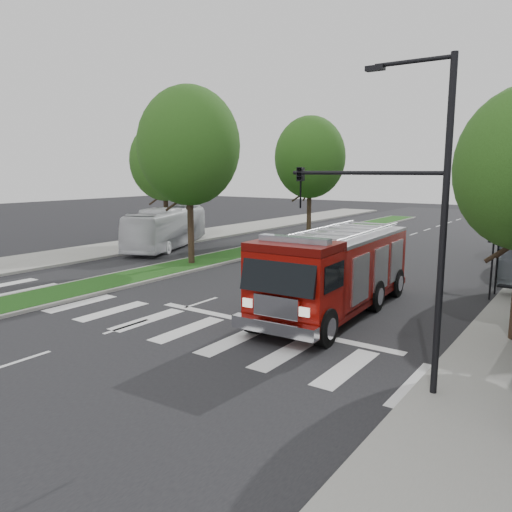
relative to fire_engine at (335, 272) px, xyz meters
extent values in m
plane|color=black|center=(-5.19, -1.91, -1.61)|extent=(140.00, 140.00, 0.00)
cube|color=gray|center=(-19.69, 8.09, -1.54)|extent=(5.00, 80.00, 0.15)
cube|color=gray|center=(-11.19, 16.09, -1.54)|extent=(3.00, 50.00, 0.14)
cube|color=#214513|center=(-11.19, 16.09, -1.47)|extent=(2.60, 49.50, 0.02)
cylinder|color=black|center=(4.61, 5.49, -0.36)|extent=(0.08, 0.08, 2.50)
cylinder|color=black|center=(4.61, 6.69, -0.36)|extent=(0.08, 0.08, 2.50)
cylinder|color=black|center=(-11.19, 4.09, 0.70)|extent=(0.36, 0.36, 4.62)
ellipsoid|color=#1B390F|center=(-11.19, 4.09, 5.21)|extent=(5.80, 5.80, 6.67)
cylinder|color=black|center=(-11.19, 18.09, 0.59)|extent=(0.36, 0.36, 4.40)
ellipsoid|color=#1B390F|center=(-11.19, 18.09, 4.89)|extent=(5.60, 5.60, 6.44)
cylinder|color=black|center=(-19.19, 10.09, 0.48)|extent=(0.36, 0.36, 4.18)
ellipsoid|color=#1B390F|center=(-19.19, 10.09, 4.56)|extent=(5.20, 5.20, 5.98)
cylinder|color=black|center=(5.31, -5.41, 2.39)|extent=(0.16, 0.16, 8.00)
cylinder|color=black|center=(4.41, -5.41, 6.29)|extent=(1.80, 0.10, 0.10)
cube|color=black|center=(3.51, -5.41, 6.24)|extent=(0.45, 0.20, 0.12)
cylinder|color=black|center=(3.31, -5.41, 3.79)|extent=(4.00, 0.10, 0.10)
imported|color=black|center=(1.51, -5.41, 3.39)|extent=(0.18, 0.22, 1.10)
cube|color=#4F0704|center=(0.00, 0.07, -1.05)|extent=(3.29, 9.57, 0.28)
cube|color=maroon|center=(-0.05, 0.97, 0.13)|extent=(3.17, 7.33, 2.25)
cube|color=maroon|center=(0.17, -3.41, 0.13)|extent=(2.91, 2.16, 2.36)
cube|color=#B2B2B7|center=(-0.05, 0.97, 1.31)|extent=(3.17, 7.33, 0.13)
cylinder|color=#B2B2B7|center=(-1.06, 0.92, 1.54)|extent=(0.46, 6.74, 0.11)
cylinder|color=#B2B2B7|center=(0.96, 1.02, 1.54)|extent=(0.46, 6.74, 0.11)
cube|color=silver|center=(0.24, -4.70, -0.94)|extent=(2.94, 0.54, 0.39)
cube|color=#8C99A5|center=(0.17, -3.41, 1.65)|extent=(2.49, 0.52, 0.20)
cylinder|color=black|center=(-1.10, -3.81, -0.99)|extent=(0.46, 1.26, 1.24)
cylinder|color=black|center=(1.48, -3.68, -0.99)|extent=(0.46, 1.26, 1.24)
cylinder|color=black|center=(-1.34, 0.90, -0.99)|extent=(0.46, 1.26, 1.24)
cylinder|color=black|center=(1.24, 1.04, -0.99)|extent=(0.46, 1.26, 1.24)
cylinder|color=black|center=(-1.48, 3.60, -0.99)|extent=(0.46, 1.26, 1.24)
cylinder|color=black|center=(1.10, 3.73, -0.99)|extent=(0.46, 1.26, 1.24)
imported|color=silver|center=(-17.19, 8.16, -0.18)|extent=(6.27, 10.40, 2.86)
camera|label=1|loc=(8.30, -17.18, 3.84)|focal=35.00mm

